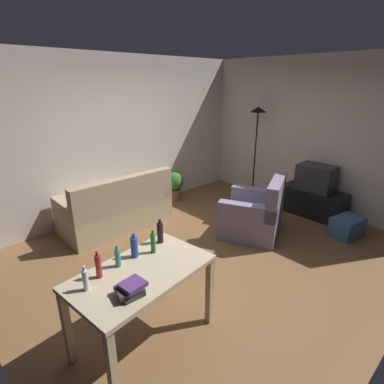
{
  "coord_description": "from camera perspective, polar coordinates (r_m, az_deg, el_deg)",
  "views": [
    {
      "loc": [
        -2.71,
        -2.5,
        2.26
      ],
      "look_at": [
        0.1,
        0.5,
        0.75
      ],
      "focal_mm": 28.19,
      "sensor_mm": 36.0,
      "label": 1
    }
  ],
  "objects": [
    {
      "name": "ground_plane",
      "position": [
        4.33,
        3.63,
        -11.5
      ],
      "size": [
        5.2,
        4.4,
        0.02
      ],
      "primitive_type": "cube",
      "color": "brown"
    },
    {
      "name": "wall_rear",
      "position": [
        5.5,
        -13.19,
        10.15
      ],
      "size": [
        5.2,
        0.1,
        2.7
      ],
      "primitive_type": "cube",
      "color": "silver",
      "rests_on": "ground_plane"
    },
    {
      "name": "wall_right",
      "position": [
        5.94,
        21.75,
        9.97
      ],
      "size": [
        0.1,
        4.4,
        2.7
      ],
      "primitive_type": "cube",
      "color": "beige",
      "rests_on": "ground_plane"
    },
    {
      "name": "couch",
      "position": [
        5.02,
        -13.9,
        -3.3
      ],
      "size": [
        1.69,
        0.84,
        0.92
      ],
      "rotation": [
        0.0,
        0.0,
        3.14
      ],
      "color": "tan",
      "rests_on": "ground_plane"
    },
    {
      "name": "tv_stand",
      "position": [
        5.77,
        21.82,
        -1.81
      ],
      "size": [
        0.44,
        1.1,
        0.48
      ],
      "rotation": [
        0.0,
        0.0,
        1.57
      ],
      "color": "black",
      "rests_on": "ground_plane"
    },
    {
      "name": "tv",
      "position": [
        5.63,
        22.44,
        2.54
      ],
      "size": [
        0.41,
        0.6,
        0.44
      ],
      "rotation": [
        0.0,
        0.0,
        1.57
      ],
      "color": "#2D2D33",
      "rests_on": "tv_stand"
    },
    {
      "name": "torchiere_lamp",
      "position": [
        6.1,
        12.19,
        11.78
      ],
      "size": [
        0.32,
        0.32,
        1.81
      ],
      "color": "black",
      "rests_on": "ground_plane"
    },
    {
      "name": "desk",
      "position": [
        2.73,
        -9.43,
        -16.28
      ],
      "size": [
        1.27,
        0.83,
        0.76
      ],
      "rotation": [
        0.0,
        0.0,
        0.12
      ],
      "color": "#C6B28E",
      "rests_on": "ground_plane"
    },
    {
      "name": "potted_plant",
      "position": [
        6.02,
        -3.36,
        1.48
      ],
      "size": [
        0.36,
        0.36,
        0.57
      ],
      "color": "brown",
      "rests_on": "ground_plane"
    },
    {
      "name": "armchair",
      "position": [
        4.78,
        11.86,
        -4.19
      ],
      "size": [
        1.17,
        1.14,
        0.92
      ],
      "rotation": [
        0.0,
        0.0,
        3.56
      ],
      "color": "gray",
      "rests_on": "ground_plane"
    },
    {
      "name": "storage_box",
      "position": [
        5.26,
        27.27,
        -5.89
      ],
      "size": [
        0.53,
        0.42,
        0.3
      ],
      "primitive_type": "cube",
      "rotation": [
        0.0,
        0.0,
        -0.18
      ],
      "color": "#386084",
      "rests_on": "ground_plane"
    },
    {
      "name": "bottle_clear",
      "position": [
        2.51,
        -19.5,
        -15.39
      ],
      "size": [
        0.04,
        0.04,
        0.21
      ],
      "color": "silver",
      "rests_on": "desk"
    },
    {
      "name": "bottle_red",
      "position": [
        2.61,
        -17.29,
        -13.24
      ],
      "size": [
        0.05,
        0.05,
        0.24
      ],
      "color": "#AD2323",
      "rests_on": "desk"
    },
    {
      "name": "bottle_tall",
      "position": [
        2.72,
        -13.88,
        -11.92
      ],
      "size": [
        0.05,
        0.05,
        0.2
      ],
      "color": "teal",
      "rests_on": "desk"
    },
    {
      "name": "bottle_blue",
      "position": [
        2.81,
        -10.86,
        -10.12
      ],
      "size": [
        0.07,
        0.07,
        0.23
      ],
      "color": "#2347A3",
      "rests_on": "desk"
    },
    {
      "name": "bottle_green",
      "position": [
        2.85,
        -7.37,
        -9.51
      ],
      "size": [
        0.05,
        0.05,
        0.23
      ],
      "color": "#1E722D",
      "rests_on": "desk"
    },
    {
      "name": "bottle_dark",
      "position": [
        3.0,
        -6.06,
        -7.61
      ],
      "size": [
        0.06,
        0.06,
        0.25
      ],
      "color": "black",
      "rests_on": "desk"
    },
    {
      "name": "book_stack",
      "position": [
        2.4,
        -11.46,
        -17.54
      ],
      "size": [
        0.23,
        0.2,
        0.1
      ],
      "color": "#333338",
      "rests_on": "desk"
    }
  ]
}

